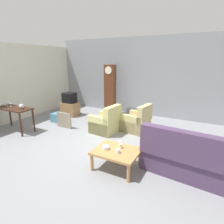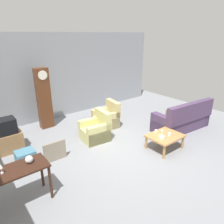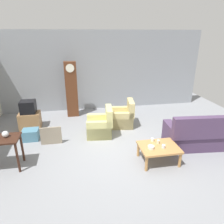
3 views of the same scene
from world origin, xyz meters
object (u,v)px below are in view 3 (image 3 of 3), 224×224
object	(u,v)px
armchair_olive_far	(123,117)
cup_cream_tall	(158,142)
cup_blue_rimmed	(164,146)
framed_picture_leaning	(51,136)
coffee_table_wood	(159,148)
cup_white_porcelain	(153,140)
grandfather_clock	(72,90)
bowl_white_stacked	(151,147)
tv_stand_cabinet	(30,120)
couch_floral	(204,135)
armchair_olive_near	(101,126)
tv_crt	(28,107)
glass_dome_cloche	(5,134)
storage_box_blue	(31,135)

from	to	relation	value
armchair_olive_far	cup_cream_tall	size ratio (longest dim) A/B	9.87
cup_blue_rimmed	cup_cream_tall	distance (m)	0.23
armchair_olive_far	framed_picture_leaning	world-z (taller)	armchair_olive_far
coffee_table_wood	cup_white_porcelain	bearing A→B (deg)	102.39
framed_picture_leaning	cup_blue_rimmed	world-z (taller)	framed_picture_leaning
coffee_table_wood	cup_white_porcelain	xyz separation A→B (m)	(-0.06, 0.29, 0.10)
grandfather_clock	bowl_white_stacked	xyz separation A→B (m)	(1.87, -3.63, -0.60)
cup_blue_rimmed	tv_stand_cabinet	bearing A→B (deg)	142.85
couch_floral	armchair_olive_far	xyz separation A→B (m)	(-1.93, 1.81, -0.05)
cup_cream_tall	grandfather_clock	bearing A→B (deg)	121.92
couch_floral	armchair_olive_near	size ratio (longest dim) A/B	2.36
tv_crt	framed_picture_leaning	world-z (taller)	tv_crt
grandfather_clock	framed_picture_leaning	bearing A→B (deg)	-106.42
glass_dome_cloche	framed_picture_leaning	bearing A→B (deg)	46.50
armchair_olive_near	tv_stand_cabinet	xyz separation A→B (m)	(-2.30, 0.96, -0.03)
tv_stand_cabinet	cup_white_porcelain	xyz separation A→B (m)	(3.49, -2.38, 0.19)
couch_floral	bowl_white_stacked	xyz separation A→B (m)	(-1.77, -0.53, 0.11)
cup_cream_tall	bowl_white_stacked	size ratio (longest dim) A/B	0.60
glass_dome_cloche	cup_cream_tall	world-z (taller)	glass_dome_cloche
armchair_olive_near	glass_dome_cloche	distance (m)	2.74
glass_dome_cloche	cup_cream_tall	bearing A→B (deg)	-4.98
coffee_table_wood	tv_crt	size ratio (longest dim) A/B	2.00
armchair_olive_far	tv_crt	bearing A→B (deg)	173.07
cup_white_porcelain	couch_floral	bearing A→B (deg)	6.34
tv_stand_cabinet	cup_cream_tall	bearing A→B (deg)	-35.14
armchair_olive_near	cup_cream_tall	xyz separation A→B (m)	(1.28, -1.56, 0.17)
tv_stand_cabinet	cup_cream_tall	xyz separation A→B (m)	(3.58, -2.52, 0.20)
cup_white_porcelain	cup_blue_rimmed	size ratio (longest dim) A/B	0.96
glass_dome_cloche	cup_blue_rimmed	bearing A→B (deg)	-8.39
glass_dome_cloche	bowl_white_stacked	distance (m)	3.45
armchair_olive_far	cup_cream_tall	distance (m)	2.18
framed_picture_leaning	cup_cream_tall	bearing A→B (deg)	-24.24
storage_box_blue	cup_blue_rimmed	xyz separation A→B (m)	(3.47, -1.87, 0.30)
framed_picture_leaning	cup_white_porcelain	xyz separation A→B (m)	(2.68, -1.11, 0.20)
cup_white_porcelain	bowl_white_stacked	bearing A→B (deg)	-116.12
armchair_olive_far	cup_blue_rimmed	world-z (taller)	armchair_olive_far
armchair_olive_far	bowl_white_stacked	world-z (taller)	armchair_olive_far
cup_white_porcelain	tv_stand_cabinet	bearing A→B (deg)	145.71
tv_stand_cabinet	grandfather_clock	bearing A→B (deg)	31.96
coffee_table_wood	armchair_olive_far	bearing A→B (deg)	99.65
tv_crt	cup_cream_tall	distance (m)	4.39
grandfather_clock	glass_dome_cloche	world-z (taller)	grandfather_clock
grandfather_clock	framed_picture_leaning	xyz separation A→B (m)	(-0.64, -2.17, -0.79)
glass_dome_cloche	armchair_olive_far	bearing A→B (deg)	29.32
coffee_table_wood	tv_stand_cabinet	xyz separation A→B (m)	(-3.55, 2.66, -0.09)
tv_stand_cabinet	cup_blue_rimmed	xyz separation A→B (m)	(3.63, -2.75, 0.19)
coffee_table_wood	framed_picture_leaning	distance (m)	3.08
cup_cream_tall	cup_blue_rimmed	bearing A→B (deg)	-78.47
grandfather_clock	tv_stand_cabinet	world-z (taller)	grandfather_clock
glass_dome_cloche	cup_blue_rimmed	xyz separation A→B (m)	(3.70, -0.55, -0.40)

